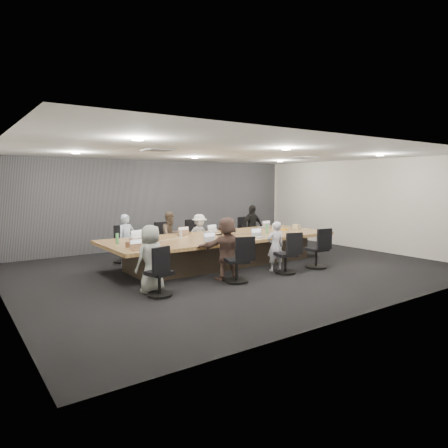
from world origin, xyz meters
TOP-DOWN VIEW (x-y plane):
  - floor at (0.00, 0.00)m, footprint 10.00×8.00m
  - ceiling at (0.00, 0.00)m, footprint 10.00×8.00m
  - wall_back at (0.00, 4.00)m, footprint 10.00×0.00m
  - wall_front at (0.00, -4.00)m, footprint 10.00×0.00m
  - wall_right at (5.00, 0.00)m, footprint 0.00×8.00m
  - curtain at (0.00, 3.92)m, footprint 9.80×0.04m
  - conference_table at (0.00, 0.50)m, footprint 6.00×2.20m
  - chair_0 at (-2.01, 2.20)m, footprint 0.61×0.61m
  - chair_1 at (-0.75, 2.20)m, footprint 0.53×0.53m
  - chair_2 at (0.16, 2.20)m, footprint 0.65×0.65m
  - chair_3 at (2.08, 2.20)m, footprint 0.62×0.62m
  - chair_4 at (-2.58, -1.20)m, footprint 0.61×0.61m
  - chair_5 at (-0.80, -1.20)m, footprint 0.66×0.66m
  - chair_6 at (0.61, -1.20)m, footprint 0.61×0.61m
  - chair_7 at (1.64, -1.20)m, footprint 0.60×0.60m
  - person_0 at (-2.01, 1.85)m, footprint 0.53×0.41m
  - laptop_0 at (-2.01, 1.30)m, footprint 0.31×0.23m
  - person_1 at (-0.75, 1.85)m, footprint 0.71×0.60m
  - laptop_1 at (-0.75, 1.30)m, footprint 0.30×0.21m
  - person_2 at (0.16, 1.85)m, footprint 0.79×0.48m
  - laptop_2 at (0.16, 1.30)m, footprint 0.33×0.25m
  - person_3 at (2.08, 1.85)m, footprint 0.82×0.36m
  - laptop_3 at (2.08, 1.30)m, footprint 0.34×0.25m
  - person_4 at (-2.58, -0.85)m, footprint 0.71×0.54m
  - laptop_4 at (-2.58, -0.30)m, footprint 0.29×0.20m
  - person_5 at (-0.80, -0.85)m, footprint 1.32×0.60m
  - laptop_5 at (-0.80, -0.30)m, footprint 0.31×0.22m
  - person_6 at (0.61, -0.85)m, footprint 0.49×0.38m
  - laptop_6 at (0.61, -0.30)m, footprint 0.31×0.23m
  - bottle_green_left at (-2.65, 0.76)m, footprint 0.08×0.08m
  - bottle_green_right at (1.26, 0.20)m, footprint 0.09×0.09m
  - bottle_clear at (-1.05, 0.75)m, footprint 0.08×0.08m
  - cup_white_far at (-0.09, 0.89)m, footprint 0.08×0.08m
  - cup_white_near at (1.96, 0.69)m, footprint 0.10×0.10m
  - mug_brown at (-2.65, 0.16)m, footprint 0.12×0.12m
  - mic_left at (-0.54, 0.34)m, footprint 0.18×0.15m
  - mic_right at (-0.00, 0.63)m, footprint 0.16×0.11m
  - stapler at (-0.14, -0.17)m, footprint 0.15×0.08m
  - canvas_bag at (2.52, 0.37)m, footprint 0.31×0.28m
  - snack_packet at (2.17, 0.47)m, footprint 0.20×0.21m

SIDE VIEW (x-z plane):
  - floor at x=0.00m, z-range 0.00..0.00m
  - chair_4 at x=-2.58m, z-range 0.00..0.73m
  - chair_0 at x=-2.01m, z-range 0.00..0.74m
  - chair_6 at x=0.61m, z-range 0.00..0.74m
  - chair_3 at x=2.08m, z-range 0.00..0.76m
  - chair_1 at x=-0.75m, z-range 0.00..0.77m
  - chair_5 at x=-0.80m, z-range 0.00..0.78m
  - chair_7 at x=1.64m, z-range 0.00..0.78m
  - chair_2 at x=0.16m, z-range 0.00..0.80m
  - conference_table at x=0.00m, z-range 0.03..0.77m
  - person_6 at x=0.61m, z-range 0.00..1.18m
  - person_2 at x=0.16m, z-range 0.00..1.19m
  - person_0 at x=-2.01m, z-range 0.00..1.29m
  - person_4 at x=-2.58m, z-range 0.00..1.30m
  - person_1 at x=-0.75m, z-range 0.00..1.31m
  - person_5 at x=-0.80m, z-range 0.00..1.37m
  - person_3 at x=2.08m, z-range 0.00..1.39m
  - laptop_0 at x=-2.01m, z-range 0.74..0.76m
  - laptop_1 at x=-0.75m, z-range 0.74..0.76m
  - laptop_2 at x=0.16m, z-range 0.74..0.76m
  - laptop_3 at x=2.08m, z-range 0.74..0.76m
  - laptop_4 at x=-2.58m, z-range 0.74..0.76m
  - laptop_5 at x=-0.80m, z-range 0.74..0.76m
  - laptop_6 at x=0.61m, z-range 0.74..0.76m
  - mic_right at x=0.00m, z-range 0.74..0.77m
  - mic_left at x=-0.54m, z-range 0.74..0.77m
  - snack_packet at x=2.17m, z-range 0.74..0.78m
  - stapler at x=-0.14m, z-range 0.74..0.79m
  - cup_white_far at x=-0.09m, z-range 0.74..0.83m
  - cup_white_near at x=1.96m, z-range 0.74..0.85m
  - mug_brown at x=-2.65m, z-range 0.74..0.85m
  - canvas_bag at x=2.52m, z-range 0.74..0.88m
  - bottle_clear at x=-1.05m, z-range 0.74..0.94m
  - bottle_green_left at x=-2.65m, z-range 0.74..0.97m
  - bottle_green_right at x=1.26m, z-range 0.74..0.99m
  - wall_back at x=0.00m, z-range 0.00..2.80m
  - wall_front at x=0.00m, z-range 0.00..2.80m
  - wall_right at x=5.00m, z-range 0.00..2.80m
  - curtain at x=0.00m, z-range 0.00..2.80m
  - ceiling at x=0.00m, z-range 2.80..2.80m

